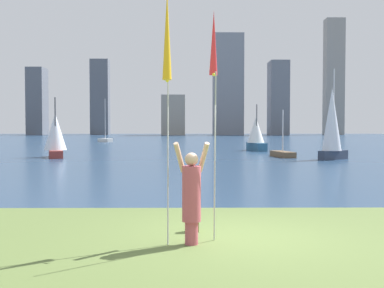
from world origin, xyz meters
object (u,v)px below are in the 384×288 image
Objects in this scene: bag at (193,224)px; sailboat_0 at (105,140)px; sailboat_5 at (332,123)px; sailboat_3 at (256,134)px; kite_flag_left at (167,40)px; person at (191,194)px; kite_flag_right at (214,49)px; sailboat_6 at (283,154)px; sailboat_1 at (55,136)px.

bag is 54.95m from sailboat_0.
bag is at bearing -113.62° from sailboat_5.
kite_flag_left is at bearing -100.74° from sailboat_3.
sailboat_0 reaches higher than bag.
sailboat_0 is 1.44× the size of sailboat_3.
person is 6.32× the size of bag.
kite_flag_right is 1.08× the size of sailboat_3.
sailboat_0 is at bearing 100.89° from kite_flag_left.
kite_flag_right reaches higher than sailboat_6.
kite_flag_right is 0.75× the size of sailboat_0.
kite_flag_right reaches higher than person.
person is 33.23m from sailboat_3.
sailboat_0 is at bearing 121.11° from sailboat_5.
sailboat_6 is at bearing 0.48° from sailboat_1.
kite_flag_left is 1.14m from kite_flag_right.
sailboat_6 is (6.86, 24.35, -3.40)m from kite_flag_left.
sailboat_5 reaches higher than kite_flag_right.
sailboat_3 is (16.83, -22.14, 1.10)m from sailboat_0.
sailboat_3 is (5.78, 31.68, 1.28)m from bag.
sailboat_1 reaches higher than bag.
kite_flag_right is 1.06× the size of sailboat_1.
sailboat_3 is at bearing 80.47° from kite_flag_right.
sailboat_5 is 1.77× the size of sailboat_6.
kite_flag_right is at bearing -78.10° from sailboat_0.
sailboat_5 is at bearing 66.38° from bag.
kite_flag_left is at bearing -79.11° from sailboat_0.
person is 0.41× the size of kite_flag_left.
sailboat_5 is (9.05, 21.62, 1.40)m from person.
kite_flag_right is (0.42, 0.56, 2.68)m from person.
person is at bearing -112.71° from sailboat_5.
sailboat_0 is 35.32m from sailboat_6.
sailboat_1 reaches higher than person.
sailboat_5 is at bearing 67.73° from kite_flag_right.
bag is at bearing -105.45° from sailboat_6.
sailboat_1 is at bearing 172.45° from sailboat_5.
person is 1.28m from bag.
person is 0.32× the size of sailboat_5.
sailboat_3 is at bearing 94.11° from sailboat_6.
sailboat_3 is at bearing 78.75° from person.
sailboat_3 is 0.69× the size of sailboat_5.
sailboat_1 is at bearing 111.64° from bag.
sailboat_1 is 17.25m from sailboat_3.
bag is at bearing 86.32° from person.
sailboat_1 is at bearing -149.74° from sailboat_3.
kite_flag_left is 1.11× the size of sailboat_1.
bag is at bearing 69.10° from kite_flag_left.
sailboat_5 is (18.13, -2.40, 0.83)m from sailboat_1.
sailboat_1 is 1.02× the size of sailboat_3.
sailboat_6 is (6.39, 23.12, 0.08)m from bag.
person is at bearing -69.30° from sailboat_1.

